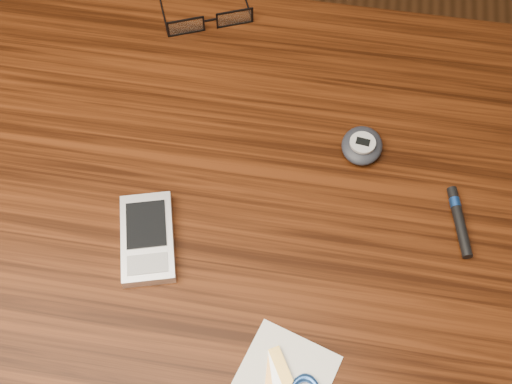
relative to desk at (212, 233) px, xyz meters
The scene contains 6 objects.
ground 0.65m from the desk, ahead, with size 3.80×3.80×0.00m, color #472814.
desk is the anchor object (origin of this frame).
eyeglasses 0.30m from the desk, 100.59° to the left, with size 0.16×0.17×0.03m.
pda_phone 0.14m from the desk, 128.88° to the right, with size 0.09×0.12×0.02m.
pedometer 0.23m from the desk, 28.65° to the left, with size 0.06×0.06×0.02m.
black_blue_pen 0.32m from the desk, ahead, with size 0.03×0.09×0.01m.
Camera 1 is at (0.12, -0.37, 1.43)m, focal length 45.00 mm.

